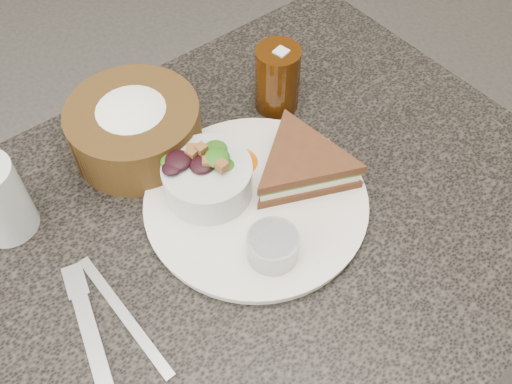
{
  "coord_description": "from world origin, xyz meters",
  "views": [
    {
      "loc": [
        -0.22,
        -0.35,
        1.4
      ],
      "look_at": [
        0.07,
        0.02,
        0.78
      ],
      "focal_mm": 40.0,
      "sensor_mm": 36.0,
      "label": 1
    }
  ],
  "objects": [
    {
      "name": "orange_wedge",
      "position": [
        0.09,
        0.08,
        0.78
      ],
      "size": [
        0.08,
        0.08,
        0.03
      ],
      "primitive_type": "cone",
      "rotation": [
        0.0,
        0.0,
        0.42
      ],
      "color": "#EC6801",
      "rests_on": "dinner_plate"
    },
    {
      "name": "cola_glass",
      "position": [
        0.22,
        0.15,
        0.81
      ],
      "size": [
        0.09,
        0.09,
        0.12
      ],
      "primitive_type": null,
      "rotation": [
        0.0,
        0.0,
        0.29
      ],
      "color": "black",
      "rests_on": "dining_table"
    },
    {
      "name": "sandwich",
      "position": [
        0.14,
        0.01,
        0.79
      ],
      "size": [
        0.23,
        0.23,
        0.05
      ],
      "primitive_type": null,
      "rotation": [
        0.0,
        0.0,
        -0.41
      ],
      "color": "#472715",
      "rests_on": "dinner_plate"
    },
    {
      "name": "dressing_ramekin",
      "position": [
        0.03,
        -0.07,
        0.78
      ],
      "size": [
        0.07,
        0.07,
        0.04
      ],
      "primitive_type": "cylinder",
      "rotation": [
        0.0,
        0.0,
        0.08
      ],
      "color": "#949598",
      "rests_on": "dinner_plate"
    },
    {
      "name": "knife",
      "position": [
        -0.17,
        -0.02,
        0.75
      ],
      "size": [
        0.02,
        0.2,
        0.0
      ],
      "primitive_type": "cube",
      "rotation": [
        0.0,
        0.0,
        0.02
      ],
      "color": "#A2A2A3",
      "rests_on": "dining_table"
    },
    {
      "name": "fork",
      "position": [
        -0.22,
        -0.03,
        0.75
      ],
      "size": [
        0.07,
        0.2,
        0.01
      ],
      "primitive_type": "cube",
      "rotation": [
        0.0,
        0.0,
        -0.25
      ],
      "color": "#A8A9AB",
      "rests_on": "dining_table"
    },
    {
      "name": "salad_bowl",
      "position": [
        0.02,
        0.07,
        0.8
      ],
      "size": [
        0.15,
        0.15,
        0.07
      ],
      "primitive_type": null,
      "rotation": [
        0.0,
        0.0,
        0.28
      ],
      "color": "#B2B9B6",
      "rests_on": "dinner_plate"
    },
    {
      "name": "bread_basket",
      "position": [
        -0.01,
        0.21,
        0.8
      ],
      "size": [
        0.2,
        0.2,
        0.11
      ],
      "primitive_type": null,
      "rotation": [
        0.0,
        0.0,
        0.01
      ],
      "color": "#473414",
      "rests_on": "dining_table"
    },
    {
      "name": "dinner_plate",
      "position": [
        0.07,
        0.02,
        0.76
      ],
      "size": [
        0.31,
        0.31,
        0.01
      ],
      "primitive_type": "cylinder",
      "color": "silver",
      "rests_on": "dining_table"
    },
    {
      "name": "dining_table",
      "position": [
        0.0,
        0.0,
        0.38
      ],
      "size": [
        1.0,
        0.7,
        0.75
      ],
      "primitive_type": "cube",
      "color": "black",
      "rests_on": "floor"
    }
  ]
}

